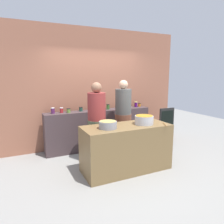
{
  "coord_description": "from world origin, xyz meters",
  "views": [
    {
      "loc": [
        -1.89,
        -3.67,
        1.85
      ],
      "look_at": [
        0.0,
        0.35,
        1.05
      ],
      "focal_mm": 33.39,
      "sensor_mm": 36.0,
      "label": 1
    }
  ],
  "objects_px": {
    "cooking_pot_left": "(108,125)",
    "cook_with_tongs": "(97,127)",
    "preserve_jar_3": "(81,109)",
    "preserve_jar_2": "(69,111)",
    "cooking_pot_center": "(144,120)",
    "preserve_jar_7": "(139,105)",
    "chalkboard_sign": "(166,126)",
    "preserve_jar_6": "(136,104)",
    "preserve_jar_5": "(108,107)",
    "cook_in_cap": "(123,121)",
    "preserve_jar_0": "(53,111)",
    "wooden_spoon": "(165,124)",
    "preserve_jar_4": "(96,108)",
    "preserve_jar_1": "(61,110)"
  },
  "relations": [
    {
      "from": "cooking_pot_left",
      "to": "cook_with_tongs",
      "type": "relative_size",
      "value": 0.19
    },
    {
      "from": "cooking_pot_left",
      "to": "preserve_jar_3",
      "type": "bearing_deg",
      "value": 92.14
    },
    {
      "from": "preserve_jar_2",
      "to": "cooking_pot_center",
      "type": "distance_m",
      "value": 1.82
    },
    {
      "from": "preserve_jar_7",
      "to": "chalkboard_sign",
      "type": "height_order",
      "value": "preserve_jar_7"
    },
    {
      "from": "preserve_jar_6",
      "to": "preserve_jar_7",
      "type": "distance_m",
      "value": 0.12
    },
    {
      "from": "preserve_jar_5",
      "to": "cook_in_cap",
      "type": "height_order",
      "value": "cook_in_cap"
    },
    {
      "from": "preserve_jar_0",
      "to": "preserve_jar_7",
      "type": "distance_m",
      "value": 2.34
    },
    {
      "from": "wooden_spoon",
      "to": "preserve_jar_6",
      "type": "bearing_deg",
      "value": 76.92
    },
    {
      "from": "preserve_jar_5",
      "to": "wooden_spoon",
      "type": "height_order",
      "value": "preserve_jar_5"
    },
    {
      "from": "preserve_jar_5",
      "to": "preserve_jar_7",
      "type": "xyz_separation_m",
      "value": [
        0.97,
        0.04,
        -0.02
      ]
    },
    {
      "from": "preserve_jar_3",
      "to": "preserve_jar_4",
      "type": "xyz_separation_m",
      "value": [
        0.39,
        -0.03,
        0.01
      ]
    },
    {
      "from": "preserve_jar_2",
      "to": "preserve_jar_1",
      "type": "bearing_deg",
      "value": 154.46
    },
    {
      "from": "preserve_jar_7",
      "to": "cooking_pot_center",
      "type": "relative_size",
      "value": 0.27
    },
    {
      "from": "chalkboard_sign",
      "to": "cooking_pot_left",
      "type": "bearing_deg",
      "value": -156.33
    },
    {
      "from": "preserve_jar_0",
      "to": "chalkboard_sign",
      "type": "bearing_deg",
      "value": -10.7
    },
    {
      "from": "preserve_jar_4",
      "to": "preserve_jar_2",
      "type": "bearing_deg",
      "value": -176.51
    },
    {
      "from": "preserve_jar_1",
      "to": "preserve_jar_2",
      "type": "height_order",
      "value": "preserve_jar_1"
    },
    {
      "from": "preserve_jar_7",
      "to": "cooking_pot_center",
      "type": "xyz_separation_m",
      "value": [
        -0.85,
        -1.5,
        -0.05
      ]
    },
    {
      "from": "cooking_pot_center",
      "to": "cook_in_cap",
      "type": "distance_m",
      "value": 0.91
    },
    {
      "from": "preserve_jar_2",
      "to": "cook_with_tongs",
      "type": "bearing_deg",
      "value": -62.1
    },
    {
      "from": "preserve_jar_6",
      "to": "cook_with_tongs",
      "type": "relative_size",
      "value": 0.08
    },
    {
      "from": "preserve_jar_1",
      "to": "preserve_jar_5",
      "type": "xyz_separation_m",
      "value": [
        1.17,
        -0.02,
        0.01
      ]
    },
    {
      "from": "preserve_jar_3",
      "to": "preserve_jar_7",
      "type": "xyz_separation_m",
      "value": [
        1.67,
        0.01,
        -0.0
      ]
    },
    {
      "from": "preserve_jar_1",
      "to": "preserve_jar_6",
      "type": "height_order",
      "value": "preserve_jar_6"
    },
    {
      "from": "preserve_jar_5",
      "to": "preserve_jar_4",
      "type": "bearing_deg",
      "value": -178.86
    },
    {
      "from": "preserve_jar_7",
      "to": "cook_in_cap",
      "type": "xyz_separation_m",
      "value": [
        -0.84,
        -0.62,
        -0.25
      ]
    },
    {
      "from": "preserve_jar_0",
      "to": "preserve_jar_2",
      "type": "bearing_deg",
      "value": -9.65
    },
    {
      "from": "preserve_jar_2",
      "to": "preserve_jar_6",
      "type": "relative_size",
      "value": 0.72
    },
    {
      "from": "preserve_jar_4",
      "to": "cook_in_cap",
      "type": "xyz_separation_m",
      "value": [
        0.45,
        -0.57,
        -0.26
      ]
    },
    {
      "from": "preserve_jar_0",
      "to": "preserve_jar_6",
      "type": "bearing_deg",
      "value": 0.79
    },
    {
      "from": "preserve_jar_1",
      "to": "preserve_jar_4",
      "type": "distance_m",
      "value": 0.86
    },
    {
      "from": "preserve_jar_7",
      "to": "wooden_spoon",
      "type": "relative_size",
      "value": 0.33
    },
    {
      "from": "preserve_jar_2",
      "to": "wooden_spoon",
      "type": "xyz_separation_m",
      "value": [
        1.48,
        -1.63,
        -0.12
      ]
    },
    {
      "from": "preserve_jar_2",
      "to": "preserve_jar_4",
      "type": "xyz_separation_m",
      "value": [
        0.71,
        0.04,
        0.01
      ]
    },
    {
      "from": "cooking_pot_left",
      "to": "cooking_pot_center",
      "type": "bearing_deg",
      "value": -0.45
    },
    {
      "from": "cook_with_tongs",
      "to": "preserve_jar_5",
      "type": "bearing_deg",
      "value": 52.76
    },
    {
      "from": "preserve_jar_6",
      "to": "chalkboard_sign",
      "type": "xyz_separation_m",
      "value": [
        0.61,
        -0.57,
        -0.55
      ]
    },
    {
      "from": "preserve_jar_4",
      "to": "cooking_pot_left",
      "type": "distance_m",
      "value": 1.49
    },
    {
      "from": "preserve_jar_3",
      "to": "cooking_pot_left",
      "type": "bearing_deg",
      "value": -87.86
    },
    {
      "from": "preserve_jar_2",
      "to": "cooking_pot_left",
      "type": "distance_m",
      "value": 1.46
    },
    {
      "from": "preserve_jar_1",
      "to": "preserve_jar_6",
      "type": "relative_size",
      "value": 0.86
    },
    {
      "from": "preserve_jar_0",
      "to": "wooden_spoon",
      "type": "xyz_separation_m",
      "value": [
        1.82,
        -1.69,
        -0.14
      ]
    },
    {
      "from": "cook_in_cap",
      "to": "chalkboard_sign",
      "type": "height_order",
      "value": "cook_in_cap"
    },
    {
      "from": "preserve_jar_0",
      "to": "cook_with_tongs",
      "type": "distance_m",
      "value": 1.15
    },
    {
      "from": "preserve_jar_7",
      "to": "cooking_pot_left",
      "type": "height_order",
      "value": "preserve_jar_7"
    },
    {
      "from": "preserve_jar_5",
      "to": "wooden_spoon",
      "type": "xyz_separation_m",
      "value": [
        0.45,
        -1.68,
        -0.14
      ]
    },
    {
      "from": "preserve_jar_2",
      "to": "cooking_pot_center",
      "type": "xyz_separation_m",
      "value": [
        1.14,
        -1.41,
        -0.05
      ]
    },
    {
      "from": "preserve_jar_1",
      "to": "cooking_pot_left",
      "type": "bearing_deg",
      "value": -70.57
    },
    {
      "from": "preserve_jar_4",
      "to": "preserve_jar_6",
      "type": "bearing_deg",
      "value": 2.25
    },
    {
      "from": "preserve_jar_1",
      "to": "preserve_jar_5",
      "type": "bearing_deg",
      "value": -1.04
    }
  ]
}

